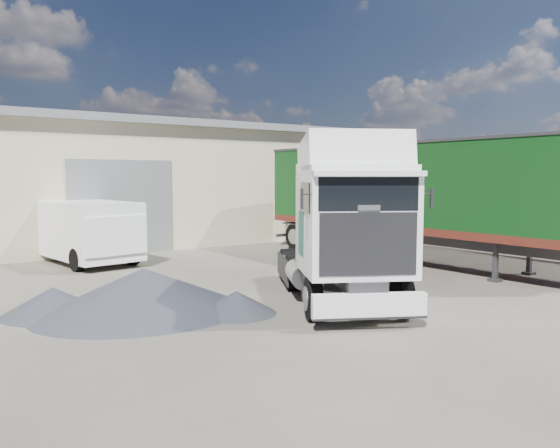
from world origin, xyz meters
TOP-DOWN VIEW (x-y plane):
  - ground at (0.00, 0.00)m, footprint 120.00×120.00m
  - brick_boundary_wall at (11.50, 6.00)m, footprint 0.35×26.00m
  - tractor_unit at (-0.54, -1.24)m, footprint 4.62×6.09m
  - box_trailer at (5.68, 2.74)m, footprint 3.24×12.43m
  - panel_van at (-3.71, 8.76)m, footprint 2.88×5.46m
  - gravel_heap at (-4.62, 0.91)m, footprint 5.50×5.25m

SIDE VIEW (x-z plane):
  - ground at x=0.00m, z-range 0.00..0.00m
  - gravel_heap at x=-4.62m, z-range -0.04..0.95m
  - panel_van at x=-3.71m, z-range 0.04..2.16m
  - brick_boundary_wall at x=11.50m, z-range 0.00..2.50m
  - tractor_unit at x=-0.54m, z-range -0.31..3.61m
  - box_trailer at x=5.68m, z-range 0.45..4.54m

